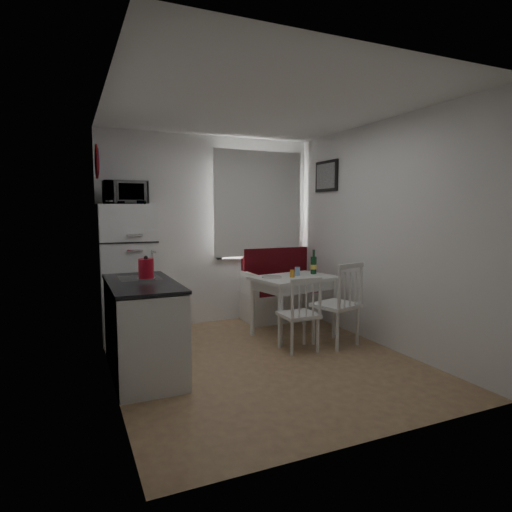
{
  "coord_description": "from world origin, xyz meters",
  "views": [
    {
      "loc": [
        -1.83,
        -3.97,
        1.57
      ],
      "look_at": [
        0.15,
        0.5,
        1.05
      ],
      "focal_mm": 30.0,
      "sensor_mm": 36.0,
      "label": 1
    }
  ],
  "objects_px": {
    "dining_table": "(294,283)",
    "fridge": "(127,272)",
    "bench": "(290,294)",
    "chair_right": "(341,295)",
    "kettle": "(146,269)",
    "kitchen_counter": "(143,327)",
    "chair_left": "(303,306)",
    "wine_bottle": "(314,262)",
    "microwave": "(125,193)"
  },
  "relations": [
    {
      "from": "kitchen_counter",
      "to": "bench",
      "type": "xyz_separation_m",
      "value": [
        2.35,
        1.36,
        -0.11
      ]
    },
    {
      "from": "kettle",
      "to": "fridge",
      "type": "bearing_deg",
      "value": 91.41
    },
    {
      "from": "dining_table",
      "to": "kettle",
      "type": "xyz_separation_m",
      "value": [
        -1.91,
        -0.53,
        0.35
      ]
    },
    {
      "from": "dining_table",
      "to": "wine_bottle",
      "type": "height_order",
      "value": "wine_bottle"
    },
    {
      "from": "kitchen_counter",
      "to": "chair_right",
      "type": "bearing_deg",
      "value": -2.97
    },
    {
      "from": "chair_left",
      "to": "microwave",
      "type": "height_order",
      "value": "microwave"
    },
    {
      "from": "dining_table",
      "to": "kettle",
      "type": "relative_size",
      "value": 4.75
    },
    {
      "from": "chair_right",
      "to": "wine_bottle",
      "type": "relative_size",
      "value": 1.78
    },
    {
      "from": "bench",
      "to": "dining_table",
      "type": "xyz_separation_m",
      "value": [
        -0.39,
        -0.8,
        0.32
      ]
    },
    {
      "from": "kitchen_counter",
      "to": "microwave",
      "type": "xyz_separation_m",
      "value": [
        0.02,
        1.19,
        1.33
      ]
    },
    {
      "from": "chair_right",
      "to": "wine_bottle",
      "type": "xyz_separation_m",
      "value": [
        0.1,
        0.77,
        0.3
      ]
    },
    {
      "from": "dining_table",
      "to": "bench",
      "type": "bearing_deg",
      "value": 53.11
    },
    {
      "from": "bench",
      "to": "fridge",
      "type": "xyz_separation_m",
      "value": [
        -2.33,
        -0.11,
        0.48
      ]
    },
    {
      "from": "bench",
      "to": "kettle",
      "type": "relative_size",
      "value": 6.16
    },
    {
      "from": "wine_bottle",
      "to": "dining_table",
      "type": "bearing_deg",
      "value": -164.05
    },
    {
      "from": "kitchen_counter",
      "to": "bench",
      "type": "height_order",
      "value": "kitchen_counter"
    },
    {
      "from": "kitchen_counter",
      "to": "fridge",
      "type": "distance_m",
      "value": 1.3
    },
    {
      "from": "fridge",
      "to": "microwave",
      "type": "height_order",
      "value": "microwave"
    },
    {
      "from": "dining_table",
      "to": "chair_right",
      "type": "distance_m",
      "value": 0.72
    },
    {
      "from": "chair_left",
      "to": "bench",
      "type": "bearing_deg",
      "value": 67.16
    },
    {
      "from": "fridge",
      "to": "kettle",
      "type": "height_order",
      "value": "fridge"
    },
    {
      "from": "chair_right",
      "to": "microwave",
      "type": "relative_size",
      "value": 1.14
    },
    {
      "from": "fridge",
      "to": "dining_table",
      "type": "bearing_deg",
      "value": -19.49
    },
    {
      "from": "kettle",
      "to": "wine_bottle",
      "type": "height_order",
      "value": "kettle"
    },
    {
      "from": "chair_right",
      "to": "chair_left",
      "type": "bearing_deg",
      "value": 161.52
    },
    {
      "from": "wine_bottle",
      "to": "fridge",
      "type": "bearing_deg",
      "value": 165.62
    },
    {
      "from": "bench",
      "to": "chair_left",
      "type": "height_order",
      "value": "bench"
    },
    {
      "from": "kitchen_counter",
      "to": "dining_table",
      "type": "xyz_separation_m",
      "value": [
        1.96,
        0.56,
        0.21
      ]
    },
    {
      "from": "kitchen_counter",
      "to": "chair_left",
      "type": "xyz_separation_m",
      "value": [
        1.71,
        -0.1,
        0.07
      ]
    },
    {
      "from": "chair_left",
      "to": "kettle",
      "type": "relative_size",
      "value": 1.95
    },
    {
      "from": "dining_table",
      "to": "microwave",
      "type": "xyz_separation_m",
      "value": [
        -1.94,
        0.64,
        1.12
      ]
    },
    {
      "from": "kitchen_counter",
      "to": "wine_bottle",
      "type": "distance_m",
      "value": 2.45
    },
    {
      "from": "dining_table",
      "to": "wine_bottle",
      "type": "relative_size",
      "value": 3.47
    },
    {
      "from": "bench",
      "to": "microwave",
      "type": "relative_size",
      "value": 2.89
    },
    {
      "from": "chair_right",
      "to": "kitchen_counter",
      "type": "bearing_deg",
      "value": 160.12
    },
    {
      "from": "bench",
      "to": "microwave",
      "type": "bearing_deg",
      "value": -176.0
    },
    {
      "from": "bench",
      "to": "kettle",
      "type": "distance_m",
      "value": 2.75
    },
    {
      "from": "chair_left",
      "to": "microwave",
      "type": "xyz_separation_m",
      "value": [
        -1.69,
        1.3,
        1.26
      ]
    },
    {
      "from": "kettle",
      "to": "chair_left",
      "type": "bearing_deg",
      "value": -4.37
    },
    {
      "from": "kitchen_counter",
      "to": "bench",
      "type": "distance_m",
      "value": 2.72
    },
    {
      "from": "dining_table",
      "to": "fridge",
      "type": "height_order",
      "value": "fridge"
    },
    {
      "from": "chair_right",
      "to": "microwave",
      "type": "height_order",
      "value": "microwave"
    },
    {
      "from": "dining_table",
      "to": "fridge",
      "type": "bearing_deg",
      "value": 149.57
    },
    {
      "from": "bench",
      "to": "fridge",
      "type": "height_order",
      "value": "fridge"
    },
    {
      "from": "chair_left",
      "to": "chair_right",
      "type": "bearing_deg",
      "value": -0.73
    },
    {
      "from": "bench",
      "to": "chair_right",
      "type": "bearing_deg",
      "value": -95.43
    },
    {
      "from": "chair_left",
      "to": "kettle",
      "type": "bearing_deg",
      "value": 176.48
    },
    {
      "from": "chair_right",
      "to": "fridge",
      "type": "bearing_deg",
      "value": 131.31
    },
    {
      "from": "kettle",
      "to": "bench",
      "type": "bearing_deg",
      "value": 30.03
    },
    {
      "from": "chair_left",
      "to": "fridge",
      "type": "height_order",
      "value": "fridge"
    }
  ]
}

